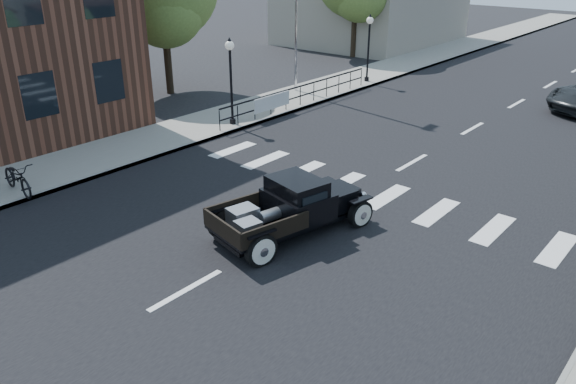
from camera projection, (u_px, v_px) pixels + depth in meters
The scene contains 12 objects.
ground at pixel (277, 239), 14.19m from camera, with size 120.00×120.00×0.00m, color black.
road at pixel (500, 113), 24.69m from camera, with size 14.00×80.00×0.02m, color black.
road_markings at pixel (450, 141), 21.19m from camera, with size 12.00×60.00×0.06m, color silver, non-canonical shape.
sidewalk_left at pixel (342, 83), 29.65m from camera, with size 3.00×80.00×0.15m, color gray.
low_building_left at pixel (372, 7), 41.58m from camera, with size 10.00×12.00×5.00m, color #9D9383.
railing at pixel (300, 94), 25.21m from camera, with size 0.08×10.00×1.00m, color black, non-canonical shape.
banner at pixel (272, 108), 23.84m from camera, with size 0.04×2.20×0.60m, color silver, non-canonical shape.
lamp_post_b at pixel (231, 82), 22.09m from camera, with size 0.36×0.36×3.41m, color black, non-canonical shape.
lamp_post_c at pixel (368, 48), 29.10m from camera, with size 0.36×0.36×3.41m, color black, non-canonical shape.
big_tree_near at pixel (164, 12), 26.42m from camera, with size 5.30×5.30×7.79m, color #546F2F, non-canonical shape.
hotrod_pickup at pixel (291, 207), 14.17m from camera, with size 2.03×4.35×1.51m, color black, non-canonical shape.
motorcycle at pixel (17, 178), 16.27m from camera, with size 0.64×1.83×0.96m, color black.
Camera 1 is at (8.22, -9.39, 6.86)m, focal length 35.00 mm.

